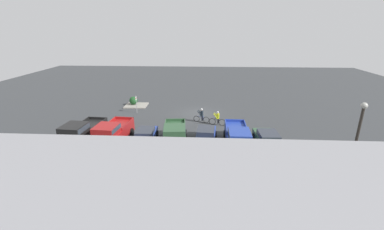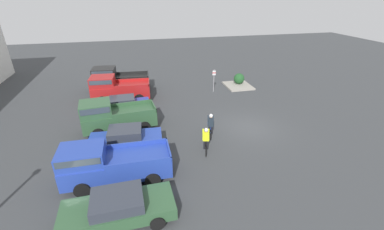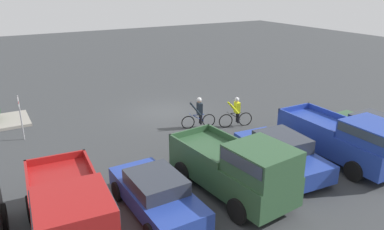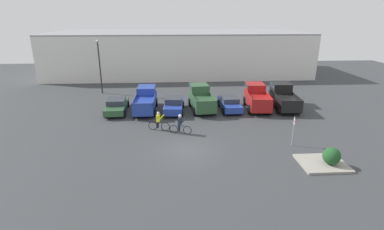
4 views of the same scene
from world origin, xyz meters
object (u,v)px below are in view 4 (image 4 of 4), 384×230
Objects in this scene: sedan_0 at (117,105)px; cyclist_1 at (159,121)px; pickup_truck_0 at (146,99)px; pickup_truck_1 at (201,98)px; sedan_2 at (230,103)px; fire_lane_sign at (294,128)px; pickup_truck_3 at (283,96)px; sedan_1 at (174,105)px; pickup_truck_2 at (257,97)px; shrub at (332,156)px; lamppost at (99,62)px; cyclist_0 at (180,124)px.

sedan_0 is 6.72m from cyclist_1.
sedan_0 is 2.88m from pickup_truck_0.
sedan_2 is (2.84, -0.59, -0.49)m from pickup_truck_1.
fire_lane_sign is (3.06, -8.69, 0.66)m from sedan_2.
sedan_0 is 0.89× the size of pickup_truck_3.
pickup_truck_2 reaches higher than sedan_1.
sedan_1 is 1.04× the size of sedan_2.
pickup_truck_2 is (14.03, 0.41, 0.51)m from sedan_0.
cyclist_1 reaches higher than shrub.
sedan_1 is (2.79, -0.82, -0.36)m from pickup_truck_0.
sedan_2 is at bearing -11.70° from pickup_truck_1.
pickup_truck_3 is at bearing 1.72° from sedan_0.
lamppost is at bearing 148.66° from pickup_truck_1.
sedan_2 is 2.92m from pickup_truck_2.
cyclist_0 reaches higher than cyclist_1.
pickup_truck_0 is 14.75m from fire_lane_sign.
pickup_truck_2 is 2.81m from pickup_truck_3.
shrub is at bearing -69.96° from sedan_2.
pickup_truck_1 is 2.94m from sedan_2.
cyclist_0 is 8.66m from fire_lane_sign.
pickup_truck_1 is at bearing 122.47° from fire_lane_sign.
fire_lane_sign is at bearing -39.02° from pickup_truck_0.
sedan_1 is 12.01m from lamppost.
cyclist_0 is at bearing -85.03° from sedan_1.
sedan_0 is at bearing 148.33° from fire_lane_sign.
pickup_truck_0 is 8.43m from sedan_2.
pickup_truck_3 reaches higher than sedan_0.
sedan_2 is 5.69m from pickup_truck_3.
sedan_2 is at bearing -0.56° from sedan_0.
cyclist_0 is 0.80× the size of fire_lane_sign.
sedan_0 is at bearing 142.29° from shrub.
shrub is (12.74, -12.50, -0.40)m from pickup_truck_0.
sedan_2 reaches higher than shrub.
pickup_truck_2 is (5.67, -0.07, 0.01)m from pickup_truck_1.
sedan_1 is 5.60m from sedan_2.
fire_lane_sign is at bearing -88.56° from pickup_truck_2.
shrub is at bearing -49.58° from sedan_1.
cyclist_0 is at bearing -55.73° from lamppost.
cyclist_1 is (-1.76, 0.85, -0.03)m from cyclist_0.
cyclist_0 reaches higher than sedan_2.
sedan_1 is 11.28m from pickup_truck_3.
lamppost is (-17.08, 7.02, 2.55)m from pickup_truck_2.
cyclist_1 is at bearing -104.86° from sedan_1.
sedan_0 is at bearing -178.28° from pickup_truck_3.
lamppost is (-17.31, 16.22, 2.40)m from fire_lane_sign.
pickup_truck_1 reaches higher than pickup_truck_0.
shrub is at bearing -68.28° from fire_lane_sign.
sedan_1 is at bearing -3.48° from sedan_0.
sedan_1 is 0.84× the size of pickup_truck_3.
cyclist_1 reaches higher than sedan_0.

